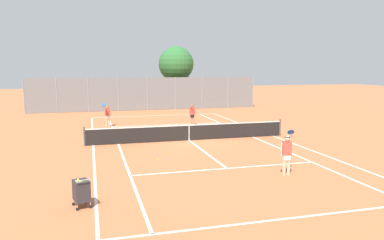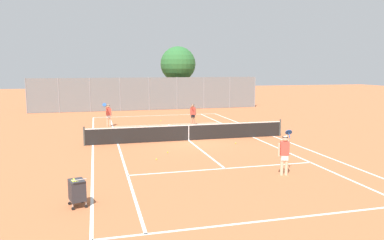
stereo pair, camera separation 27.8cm
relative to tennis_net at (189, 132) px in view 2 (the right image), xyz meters
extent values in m
plane|color=#BC663D|center=(0.00, 0.00, -0.51)|extent=(120.00, 120.00, 0.00)
cube|color=white|center=(0.00, -11.90, -0.51)|extent=(11.00, 0.10, 0.01)
cube|color=white|center=(0.00, 11.90, -0.51)|extent=(11.00, 0.10, 0.01)
cube|color=white|center=(-5.50, 0.00, -0.51)|extent=(0.10, 23.80, 0.01)
cube|color=white|center=(5.50, 0.00, -0.51)|extent=(0.10, 23.80, 0.01)
cube|color=white|center=(-4.13, 0.00, -0.51)|extent=(0.10, 23.80, 0.01)
cube|color=white|center=(4.13, 0.00, -0.51)|extent=(0.10, 23.80, 0.01)
cube|color=white|center=(0.00, -6.40, -0.51)|extent=(8.26, 0.10, 0.01)
cube|color=white|center=(0.00, 6.40, -0.51)|extent=(8.26, 0.10, 0.01)
cube|color=white|center=(0.00, 0.00, -0.51)|extent=(0.10, 12.80, 0.01)
cylinder|color=#474C47|center=(-5.95, 0.00, 0.03)|extent=(0.10, 0.10, 1.07)
cylinder|color=#474C47|center=(5.95, 0.00, 0.03)|extent=(0.10, 0.10, 1.07)
cube|color=black|center=(0.00, 0.00, -0.04)|extent=(11.90, 0.02, 0.89)
cube|color=white|center=(0.00, 0.00, 0.41)|extent=(11.90, 0.03, 0.06)
cube|color=white|center=(0.00, 0.00, -0.06)|extent=(0.05, 0.03, 0.89)
cube|color=#2D2D33|center=(-5.93, -9.40, 0.02)|extent=(0.57, 0.66, 0.64)
cylinder|color=#B7B7BC|center=(-6.18, -9.21, -0.35)|extent=(0.02, 0.02, 0.16)
cylinder|color=black|center=(-6.18, -9.21, -0.46)|extent=(0.10, 0.06, 0.10)
cylinder|color=#B7B7BC|center=(-5.80, -9.11, -0.35)|extent=(0.02, 0.02, 0.16)
cylinder|color=black|center=(-5.80, -9.11, -0.46)|extent=(0.10, 0.06, 0.10)
cylinder|color=#B7B7BC|center=(-6.05, -9.70, -0.35)|extent=(0.02, 0.02, 0.16)
cylinder|color=black|center=(-6.05, -9.70, -0.46)|extent=(0.10, 0.06, 0.10)
cylinder|color=#B7B7BC|center=(-5.67, -9.59, -0.35)|extent=(0.02, 0.02, 0.16)
cylinder|color=black|center=(-5.67, -9.59, -0.46)|extent=(0.10, 0.06, 0.10)
cylinder|color=#B7B7BC|center=(-5.84, -9.73, 0.44)|extent=(0.43, 0.14, 0.02)
sphere|color=#D1DB33|center=(-6.02, -9.56, 0.32)|extent=(0.07, 0.07, 0.07)
sphere|color=#D1DB33|center=(-6.03, -9.50, 0.35)|extent=(0.07, 0.07, 0.07)
sphere|color=#D1DB33|center=(-6.06, -9.44, 0.33)|extent=(0.07, 0.07, 0.07)
sphere|color=#D1DB33|center=(-6.07, -9.38, 0.32)|extent=(0.07, 0.07, 0.07)
sphere|color=#D1DB33|center=(-6.08, -9.31, 0.31)|extent=(0.07, 0.07, 0.07)
sphere|color=#D1DB33|center=(-5.95, -9.54, 0.34)|extent=(0.07, 0.07, 0.07)
sphere|color=#D1DB33|center=(-5.97, -9.47, 0.31)|extent=(0.07, 0.07, 0.07)
sphere|color=#D1DB33|center=(-5.99, -9.43, 0.34)|extent=(0.07, 0.07, 0.07)
sphere|color=#D1DB33|center=(-6.01, -9.36, 0.33)|extent=(0.07, 0.07, 0.07)
sphere|color=#D1DB33|center=(-6.02, -9.30, 0.34)|extent=(0.07, 0.07, 0.07)
sphere|color=#D1DB33|center=(-5.89, -9.54, 0.31)|extent=(0.07, 0.07, 0.07)
sphere|color=#D1DB33|center=(-5.91, -9.47, 0.31)|extent=(0.07, 0.07, 0.07)
cylinder|color=beige|center=(1.88, -7.89, -0.10)|extent=(0.13, 0.13, 0.82)
cylinder|color=beige|center=(2.06, -7.94, -0.10)|extent=(0.13, 0.13, 0.82)
cube|color=white|center=(1.97, -7.92, 0.23)|extent=(0.32, 0.25, 0.24)
cube|color=#D84C3F|center=(1.97, -7.92, 0.59)|extent=(0.38, 0.28, 0.56)
sphere|color=beige|center=(1.97, -7.92, 0.98)|extent=(0.22, 0.22, 0.22)
cylinder|color=black|center=(1.97, -7.92, 1.05)|extent=(0.23, 0.23, 0.02)
cylinder|color=beige|center=(1.76, -7.86, 0.53)|extent=(0.08, 0.08, 0.52)
cylinder|color=beige|center=(2.13, -7.82, 0.88)|extent=(0.20, 0.46, 0.35)
cylinder|color=#1E4C99|center=(2.33, -7.60, 1.04)|extent=(0.10, 0.25, 0.22)
cylinder|color=#1E4C99|center=(2.36, -7.49, 1.15)|extent=(0.32, 0.27, 0.23)
cylinder|color=#D8A884|center=(-4.30, 6.61, -0.10)|extent=(0.13, 0.13, 0.82)
cylinder|color=#D8A884|center=(-4.48, 6.62, -0.10)|extent=(0.13, 0.13, 0.82)
cube|color=white|center=(-4.39, 6.62, 0.23)|extent=(0.29, 0.19, 0.24)
cube|color=#D84C3F|center=(-4.39, 6.62, 0.59)|extent=(0.35, 0.21, 0.56)
sphere|color=#D8A884|center=(-4.39, 6.62, 0.98)|extent=(0.22, 0.22, 0.22)
cylinder|color=black|center=(-4.39, 6.62, 1.05)|extent=(0.23, 0.23, 0.02)
cylinder|color=#D8A884|center=(-4.17, 6.61, 0.53)|extent=(0.08, 0.08, 0.52)
cylinder|color=#D8A884|center=(-4.53, 6.48, 0.88)|extent=(0.10, 0.46, 0.35)
cylinder|color=#1E4C99|center=(-4.66, 6.23, 1.04)|extent=(0.04, 0.25, 0.22)
cylinder|color=#1E4C99|center=(-4.67, 6.11, 1.15)|extent=(0.29, 0.21, 0.23)
cylinder|color=tan|center=(1.77, 5.47, -0.10)|extent=(0.13, 0.13, 0.82)
cylinder|color=tan|center=(1.59, 5.47, -0.10)|extent=(0.13, 0.13, 0.82)
cube|color=black|center=(1.68, 5.47, 0.23)|extent=(0.29, 0.19, 0.24)
cube|color=#D84C3F|center=(1.68, 5.47, 0.59)|extent=(0.35, 0.21, 0.56)
sphere|color=tan|center=(1.68, 5.47, 0.98)|extent=(0.22, 0.22, 0.22)
cylinder|color=black|center=(1.68, 5.47, 1.05)|extent=(0.23, 0.23, 0.02)
cylinder|color=tan|center=(1.90, 5.48, 0.53)|extent=(0.08, 0.08, 0.52)
cylinder|color=tan|center=(1.56, 5.33, 0.88)|extent=(0.10, 0.46, 0.35)
sphere|color=#D1DB33|center=(-2.61, -4.18, -0.48)|extent=(0.07, 0.07, 0.07)
sphere|color=#D1DB33|center=(-1.82, -2.89, -0.48)|extent=(0.07, 0.07, 0.07)
sphere|color=#D1DB33|center=(2.81, 8.78, -0.48)|extent=(0.07, 0.07, 0.07)
sphere|color=#D1DB33|center=(1.20, 4.48, -0.48)|extent=(0.07, 0.07, 0.07)
sphere|color=#D1DB33|center=(2.35, -1.60, -0.48)|extent=(0.07, 0.07, 0.07)
sphere|color=#D1DB33|center=(-0.22, 8.36, -0.48)|extent=(0.07, 0.07, 0.07)
cylinder|color=gray|center=(-11.51, 16.42, 1.14)|extent=(0.08, 0.08, 3.30)
cylinder|color=gray|center=(-8.63, 16.42, 1.14)|extent=(0.08, 0.08, 3.30)
cylinder|color=gray|center=(-5.76, 16.42, 1.14)|extent=(0.08, 0.08, 3.30)
cylinder|color=gray|center=(-2.88, 16.42, 1.14)|extent=(0.08, 0.08, 3.30)
cylinder|color=gray|center=(0.00, 16.42, 1.14)|extent=(0.08, 0.08, 3.30)
cylinder|color=gray|center=(2.88, 16.42, 1.14)|extent=(0.08, 0.08, 3.30)
cylinder|color=gray|center=(5.76, 16.42, 1.14)|extent=(0.08, 0.08, 3.30)
cylinder|color=gray|center=(8.63, 16.42, 1.14)|extent=(0.08, 0.08, 3.30)
cylinder|color=gray|center=(11.51, 16.42, 1.14)|extent=(0.08, 0.08, 3.30)
cube|color=slate|center=(0.00, 16.42, 1.14)|extent=(23.02, 0.02, 3.26)
cylinder|color=brown|center=(3.51, 18.79, 1.15)|extent=(0.30, 0.30, 3.31)
sphere|color=#2D6B33|center=(3.51, 18.79, 4.13)|extent=(3.79, 3.79, 3.79)
sphere|color=#2D6B33|center=(3.62, 19.09, 3.66)|extent=(2.14, 2.14, 2.14)
camera|label=1|loc=(-5.55, -21.05, 3.80)|focal=35.00mm
camera|label=2|loc=(-5.28, -21.12, 3.80)|focal=35.00mm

